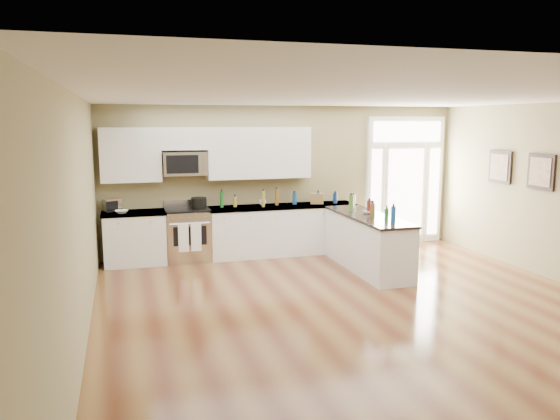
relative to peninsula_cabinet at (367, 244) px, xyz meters
name	(u,v)px	position (x,y,z in m)	size (l,w,h in m)	color
ground	(375,319)	(-0.93, -2.24, -0.43)	(8.00, 8.00, 0.00)	#582D18
room_shell	(379,187)	(-0.93, -2.24, 1.27)	(8.00, 8.00, 8.00)	#90865B
back_cabinet_left	(135,240)	(-3.80, 1.45, 0.00)	(1.10, 0.66, 0.94)	white
back_cabinet_right	(282,231)	(-1.08, 1.45, 0.00)	(2.85, 0.66, 0.94)	white
peninsula_cabinet	(367,244)	(0.00, 0.00, 0.00)	(0.69, 2.32, 0.94)	white
upper_cabinet_left	(131,155)	(-3.81, 1.59, 1.49)	(1.04, 0.33, 0.95)	white
upper_cabinet_right	(259,153)	(-1.50, 1.59, 1.49)	(1.94, 0.33, 0.95)	white
upper_cabinet_short	(184,139)	(-2.88, 1.59, 1.77)	(0.82, 0.33, 0.40)	white
microwave	(185,163)	(-2.88, 1.56, 1.33)	(0.78, 0.41, 0.42)	silver
entry_door	(405,180)	(1.62, 1.71, 0.87)	(1.70, 0.10, 2.60)	white
wall_art_near	(500,167)	(2.54, -0.04, 1.27)	(0.05, 0.58, 0.58)	black
wall_art_far	(541,172)	(2.54, -1.04, 1.27)	(0.05, 0.58, 0.58)	black
kitchen_range	(188,235)	(-2.86, 1.45, 0.04)	(0.79, 0.70, 1.08)	silver
stockpot	(199,203)	(-2.66, 1.43, 0.62)	(0.28, 0.28, 0.22)	black
toaster_oven	(112,205)	(-4.15, 1.58, 0.62)	(0.27, 0.21, 0.23)	silver
cardboard_box	(317,198)	(-0.38, 1.47, 0.60)	(0.24, 0.18, 0.20)	brown
bowl_left	(122,212)	(-4.00, 1.34, 0.53)	(0.22, 0.22, 0.05)	white
bowl_peninsula	(368,212)	(0.06, 0.13, 0.53)	(0.16, 0.16, 0.05)	white
cup_counter	(263,202)	(-1.44, 1.57, 0.56)	(0.13, 0.13, 0.10)	white
counter_bottles	(321,203)	(-0.57, 0.76, 0.63)	(2.37, 2.44, 0.30)	#19591E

